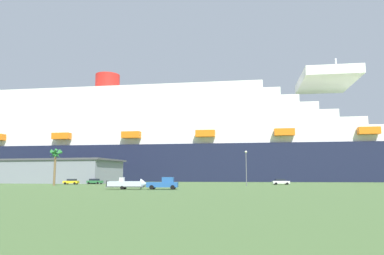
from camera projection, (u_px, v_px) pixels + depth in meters
The scene contains 10 objects.
ground_plane at pixel (158, 183), 120.04m from camera, with size 600.00×600.00×0.00m, color #4C6B38.
cruise_ship at pixel (174, 144), 171.25m from camera, with size 271.94×41.24×61.06m.
terminal_building at pixel (40, 171), 127.12m from camera, with size 56.35×24.30×8.00m.
pickup_truck at pixel (164, 184), 65.90m from camera, with size 5.80×2.82×2.20m.
small_boat_on_trailer at pixel (129, 184), 66.26m from camera, with size 8.52×2.82×2.15m.
palm_tree at pixel (55, 157), 93.20m from camera, with size 3.38×3.32×9.28m.
street_lamp at pixel (246, 163), 88.10m from camera, with size 0.56×0.56×8.49m.
parked_car_white_van at pixel (281, 182), 101.87m from camera, with size 4.91×2.71×1.58m.
parked_car_green_wagon at pixel (95, 181), 110.26m from camera, with size 4.89×2.57×1.58m.
parked_car_yellow_taxi at pixel (71, 182), 104.81m from camera, with size 4.43×2.61×1.58m.
Camera 1 is at (33.01, -87.38, 2.40)m, focal length 34.23 mm.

